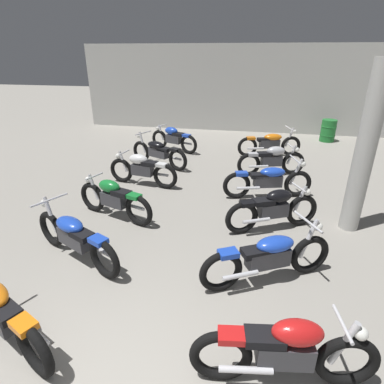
% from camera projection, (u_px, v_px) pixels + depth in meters
% --- Properties ---
extents(back_wall, '(13.27, 0.24, 3.60)m').
position_uv_depth(back_wall, '(231.00, 89.00, 13.70)').
color(back_wall, '#B2B2AD').
rests_on(back_wall, ground).
extents(support_pillar, '(0.36, 0.36, 3.20)m').
position_uv_depth(support_pillar, '(365.00, 151.00, 5.79)').
color(support_pillar, '#B2B2AD').
rests_on(support_pillar, ground).
extents(motorcycle_left_row_1, '(2.00, 1.10, 0.97)m').
position_uv_depth(motorcycle_left_row_1, '(75.00, 236.00, 5.27)').
color(motorcycle_left_row_1, black).
rests_on(motorcycle_left_row_1, ground).
extents(motorcycle_left_row_2, '(1.90, 0.77, 0.88)m').
position_uv_depth(motorcycle_left_row_2, '(114.00, 198.00, 6.63)').
color(motorcycle_left_row_2, black).
rests_on(motorcycle_left_row_2, ground).
extents(motorcycle_left_row_3, '(1.96, 0.52, 0.88)m').
position_uv_depth(motorcycle_left_row_3, '(142.00, 169.00, 8.29)').
color(motorcycle_left_row_3, black).
rests_on(motorcycle_left_row_3, ground).
extents(motorcycle_left_row_4, '(2.02, 1.07, 0.97)m').
position_uv_depth(motorcycle_left_row_4, '(158.00, 152.00, 9.73)').
color(motorcycle_left_row_4, black).
rests_on(motorcycle_left_row_4, ground).
extents(motorcycle_left_row_5, '(1.86, 0.85, 0.88)m').
position_uv_depth(motorcycle_left_row_5, '(174.00, 138.00, 11.23)').
color(motorcycle_left_row_5, black).
rests_on(motorcycle_left_row_5, ground).
extents(motorcycle_right_row_0, '(1.96, 0.59, 0.88)m').
position_uv_depth(motorcycle_right_row_0, '(286.00, 351.00, 3.25)').
color(motorcycle_right_row_0, black).
rests_on(motorcycle_right_row_0, ground).
extents(motorcycle_right_row_1, '(1.97, 1.16, 0.97)m').
position_uv_depth(motorcycle_right_row_1, '(269.00, 256.00, 4.75)').
color(motorcycle_right_row_1, black).
rests_on(motorcycle_right_row_1, ground).
extents(motorcycle_right_row_2, '(1.82, 0.96, 0.88)m').
position_uv_depth(motorcycle_right_row_2, '(274.00, 209.00, 6.19)').
color(motorcycle_right_row_2, black).
rests_on(motorcycle_right_row_2, ground).
extents(motorcycle_right_row_3, '(2.12, 0.86, 0.97)m').
position_uv_depth(motorcycle_right_row_3, '(268.00, 180.00, 7.58)').
color(motorcycle_right_row_3, black).
rests_on(motorcycle_right_row_3, ground).
extents(motorcycle_right_row_4, '(1.92, 0.74, 0.88)m').
position_uv_depth(motorcycle_right_row_4, '(272.00, 160.00, 8.99)').
color(motorcycle_right_row_4, black).
rests_on(motorcycle_right_row_4, ground).
extents(motorcycle_right_row_5, '(2.11, 0.88, 0.97)m').
position_uv_depth(motorcycle_right_row_5, '(270.00, 143.00, 10.66)').
color(motorcycle_right_row_5, black).
rests_on(motorcycle_right_row_5, ground).
extents(oil_drum, '(0.59, 0.59, 0.85)m').
position_uv_depth(oil_drum, '(328.00, 131.00, 12.47)').
color(oil_drum, '#1E722D').
rests_on(oil_drum, ground).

